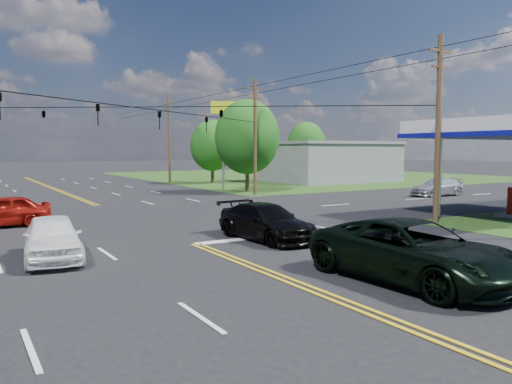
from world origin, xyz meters
TOP-DOWN VIEW (x-y plane):
  - ground at (0.00, 12.00)m, footprint 280.00×280.00m
  - grass_ne at (35.00, 44.00)m, footprint 46.00×48.00m
  - stop_bar at (5.00, 4.00)m, footprint 10.00×0.50m
  - retail_ne at (30.00, 32.00)m, footprint 14.00×10.00m
  - pole_se at (13.00, 3.00)m, footprint 1.60×0.28m
  - pole_ne at (13.00, 21.00)m, footprint 1.60×0.28m
  - pole_right_far at (13.00, 40.00)m, footprint 1.60×0.28m
  - span_wire_signals at (0.00, 12.00)m, footprint 26.00×18.00m
  - power_lines at (0.00, 10.00)m, footprint 26.04×100.00m
  - tree_right_a at (14.00, 24.00)m, footprint 5.70×5.70m
  - tree_right_b at (16.50, 36.00)m, footprint 4.94×4.94m
  - tree_far_r at (34.00, 42.00)m, footprint 5.32×5.32m
  - pickup_dkgreen at (3.00, -4.33)m, footprint 3.26×6.50m
  - suv_black at (3.00, 3.50)m, footprint 2.47×5.31m
  - pickup_white at (-5.32, 4.00)m, footprint 2.33×4.70m
  - sedan_red at (-6.27, 13.00)m, footprint 4.62×1.98m
  - sedan_far at (25.53, 13.00)m, footprint 5.00×2.27m
  - polesign_ne at (13.00, 26.61)m, footprint 2.15×1.17m

SIDE VIEW (x-z plane):
  - ground at x=0.00m, z-range 0.00..0.00m
  - grass_ne at x=35.00m, z-range -0.01..0.01m
  - stop_bar at x=5.00m, z-range -0.01..0.01m
  - sedan_far at x=25.53m, z-range 0.00..1.42m
  - suv_black at x=3.00m, z-range 0.00..1.50m
  - pickup_white at x=-5.32m, z-range 0.00..1.54m
  - sedan_red at x=-6.27m, z-range 0.00..1.56m
  - pickup_dkgreen at x=3.00m, z-range 0.00..1.77m
  - retail_ne at x=30.00m, z-range 0.00..4.40m
  - tree_right_b at x=16.50m, z-range 0.68..7.76m
  - tree_far_r at x=34.00m, z-range 0.73..8.36m
  - tree_right_a at x=14.00m, z-range 0.78..8.96m
  - pole_se at x=13.00m, z-range 0.17..9.67m
  - pole_ne at x=13.00m, z-range 0.17..9.67m
  - pole_right_far at x=13.00m, z-range 0.17..10.17m
  - span_wire_signals at x=0.00m, z-range 5.43..6.56m
  - polesign_ne at x=13.00m, z-range 2.30..10.47m
  - power_lines at x=0.00m, z-range 8.28..8.92m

